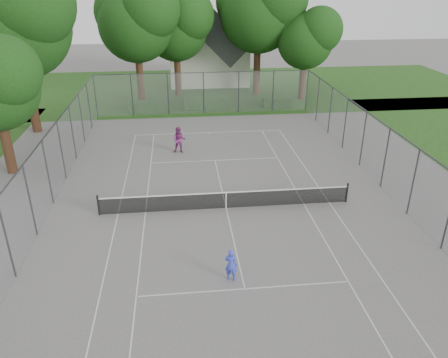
{
  "coord_description": "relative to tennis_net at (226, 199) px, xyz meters",
  "views": [
    {
      "loc": [
        -2.23,
        -19.57,
        10.97
      ],
      "look_at": [
        0.0,
        1.0,
        1.2
      ],
      "focal_mm": 35.0,
      "sensor_mm": 36.0,
      "label": 1
    }
  ],
  "objects": [
    {
      "name": "ground",
      "position": [
        0.0,
        0.0,
        -0.51
      ],
      "size": [
        120.0,
        120.0,
        0.0
      ],
      "primitive_type": "plane",
      "color": "#63605E",
      "rests_on": "ground"
    },
    {
      "name": "grass_far",
      "position": [
        0.0,
        26.0,
        -0.51
      ],
      "size": [
        60.0,
        20.0,
        0.0
      ],
      "primitive_type": "cube",
      "color": "#1F4614",
      "rests_on": "ground"
    },
    {
      "name": "court_markings",
      "position": [
        0.0,
        0.0,
        -0.5
      ],
      "size": [
        11.03,
        23.83,
        0.01
      ],
      "color": "silver",
      "rests_on": "ground"
    },
    {
      "name": "tennis_net",
      "position": [
        0.0,
        0.0,
        0.0
      ],
      "size": [
        12.87,
        0.1,
        1.1
      ],
      "color": "black",
      "rests_on": "ground"
    },
    {
      "name": "perimeter_fence",
      "position": [
        0.0,
        0.0,
        1.3
      ],
      "size": [
        18.08,
        34.08,
        3.52
      ],
      "color": "#38383D",
      "rests_on": "ground"
    },
    {
      "name": "tree_far_left",
      "position": [
        -5.47,
        21.26,
        6.96
      ],
      "size": [
        7.56,
        6.9,
        10.86
      ],
      "color": "#392114",
      "rests_on": "ground"
    },
    {
      "name": "tree_far_midleft",
      "position": [
        -2.01,
        23.47,
        6.26
      ],
      "size": [
        6.85,
        6.26,
        9.85
      ],
      "color": "#392114",
      "rests_on": "ground"
    },
    {
      "name": "tree_far_midright",
      "position": [
        5.76,
        23.1,
        7.62
      ],
      "size": [
        8.23,
        7.51,
        11.83
      ],
      "color": "#392114",
      "rests_on": "ground"
    },
    {
      "name": "tree_far_right",
      "position": [
        9.72,
        20.79,
        5.29
      ],
      "size": [
        5.88,
        5.37,
        8.46
      ],
      "color": "#392114",
      "rests_on": "ground"
    },
    {
      "name": "tree_side_back",
      "position": [
        -12.93,
        13.55,
        7.81
      ],
      "size": [
        8.42,
        7.69,
        12.11
      ],
      "color": "#392114",
      "rests_on": "ground"
    },
    {
      "name": "hedge_left",
      "position": [
        -4.79,
        18.25,
        -0.08
      ],
      "size": [
        3.42,
        1.02,
        0.85
      ],
      "primitive_type": "cube",
      "color": "#1E4616",
      "rests_on": "ground"
    },
    {
      "name": "hedge_mid",
      "position": [
        0.22,
        18.47,
        0.08
      ],
      "size": [
        3.78,
        1.08,
        1.19
      ],
      "primitive_type": "cube",
      "color": "#1E4616",
      "rests_on": "ground"
    },
    {
      "name": "hedge_right",
      "position": [
        6.77,
        18.45,
        -0.12
      ],
      "size": [
        2.64,
        0.97,
        0.79
      ],
      "primitive_type": "cube",
      "color": "#1E4616",
      "rests_on": "ground"
    },
    {
      "name": "house",
      "position": [
        1.31,
        28.92,
        3.62
      ],
      "size": [
        8.25,
        6.4,
        10.27
      ],
      "color": "silver",
      "rests_on": "ground"
    },
    {
      "name": "girl_player",
      "position": [
        -0.46,
        -5.76,
        0.19
      ],
      "size": [
        0.6,
        0.5,
        1.39
      ],
      "primitive_type": "imported",
      "rotation": [
        0.0,
        0.0,
        2.76
      ],
      "color": "blue",
      "rests_on": "ground"
    },
    {
      "name": "woman_player",
      "position": [
        -2.25,
        8.04,
        0.38
      ],
      "size": [
        0.95,
        0.78,
        1.79
      ],
      "primitive_type": "imported",
      "rotation": [
        0.0,
        0.0,
        -0.13
      ],
      "color": "#7F2A6F",
      "rests_on": "ground"
    }
  ]
}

